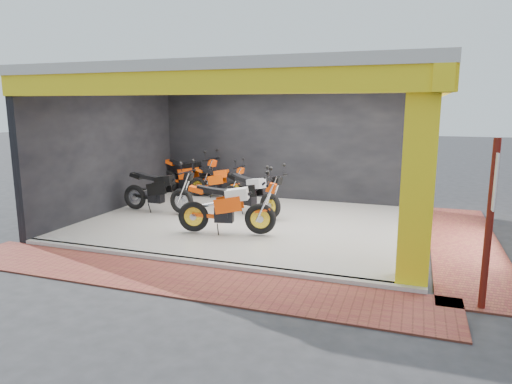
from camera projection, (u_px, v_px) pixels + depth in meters
ground at (220, 249)px, 9.41m from camera, size 80.00×80.00×0.00m
showroom_floor at (253, 223)px, 11.25m from camera, size 8.00×6.00×0.10m
showroom_ceiling at (253, 76)px, 10.59m from camera, size 8.40×6.40×0.20m
back_wall at (287, 145)px, 13.81m from camera, size 8.20×0.20×3.50m
left_wall at (110, 149)px, 12.28m from camera, size 0.20×6.20×3.50m
corner_column at (418, 181)px, 7.17m from camera, size 0.50×0.50×3.50m
header_beam_front at (194, 83)px, 7.87m from camera, size 8.40×0.30×0.40m
header_beam_right at (436, 86)px, 9.34m from camera, size 0.30×6.40×0.40m
floor_kerb at (198, 262)px, 8.46m from camera, size 8.00×0.20×0.10m
paver_front at (177, 279)px, 7.74m from camera, size 9.00×1.40×0.03m
paver_right at (465, 244)px, 9.69m from camera, size 1.40×7.00×0.03m
signpost at (490, 218)px, 6.37m from camera, size 0.10×0.35×2.48m
moto_hero at (260, 204)px, 9.92m from camera, size 2.45×1.31×1.42m
moto_row_a at (270, 193)px, 11.33m from camera, size 2.35×1.67×1.35m
moto_row_b at (181, 189)px, 11.81m from camera, size 2.29×0.92×1.38m
moto_row_c at (235, 180)px, 13.74m from camera, size 2.03×0.89×1.21m
moto_row_d at (206, 174)px, 14.25m from camera, size 2.44×1.24×1.42m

